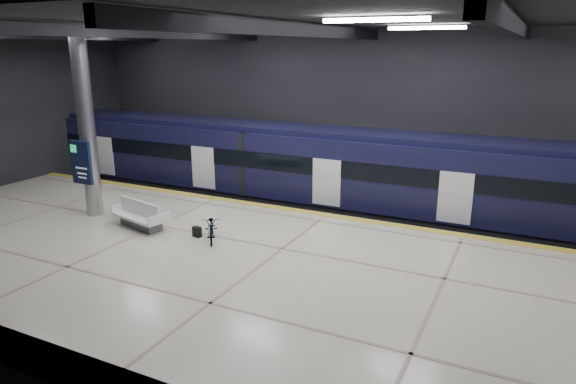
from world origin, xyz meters
The scene contains 10 objects.
ground centered at (0.00, 0.00, 0.00)m, with size 30.00×30.00×0.00m, color black.
room_shell centered at (0.00, 0.00, 5.72)m, with size 30.10×16.10×8.05m.
platform centered at (0.00, -2.50, 0.55)m, with size 30.00×11.00×1.10m, color beige.
safety_strip centered at (0.00, 2.75, 1.11)m, with size 30.00×0.40×0.01m, color gold.
rails centered at (0.00, 5.50, 0.08)m, with size 30.00×1.52×0.16m.
train centered at (-1.77, 5.50, 2.06)m, with size 29.40×2.84×3.79m.
bench centered at (-5.37, -1.44, 1.45)m, with size 2.39×1.42×0.99m.
bicycle centered at (-2.46, -1.31, 1.53)m, with size 0.58×1.65×0.87m, color #99999E.
pannier_bag centered at (-3.06, -1.31, 1.28)m, with size 0.30×0.18×0.35m, color black.
info_column centered at (-8.00, -1.03, 4.46)m, with size 0.90×0.78×6.90m.
Camera 1 is at (6.81, -14.52, 7.26)m, focal length 32.00 mm.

